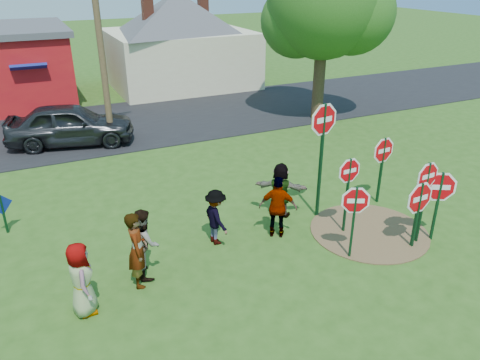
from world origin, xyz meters
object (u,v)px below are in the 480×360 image
Objects in this scene: leafy_tree at (326,8)px; stop_sign_d at (383,155)px; stop_sign_b at (323,132)px; person_a at (81,279)px; stop_sign_c at (426,185)px; stop_sign_a at (355,207)px; utility_pole at (100,39)px; suv at (70,124)px; person_b at (137,250)px.

stop_sign_d is at bearing -112.21° from leafy_tree.
person_a is (-6.77, -1.44, -1.75)m from stop_sign_b.
stop_sign_b is 10.10m from leafy_tree.
stop_sign_d is (0.61, 2.28, -0.11)m from stop_sign_c.
stop_sign_a is 2.06m from stop_sign_c.
person_a is at bearing -104.32° from utility_pole.
leafy_tree is at bearing -82.32° from suv.
stop_sign_b is 0.72× the size of suv.
leafy_tree is at bearing 62.54° from stop_sign_d.
leafy_tree is (3.33, 8.15, 3.45)m from stop_sign_d.
person_a is (-6.31, 0.71, -0.59)m from stop_sign_a.
stop_sign_c is 2.37m from stop_sign_d.
stop_sign_d is at bearing -9.54° from stop_sign_b.
person_a is 1.37m from person_b.
stop_sign_c reaches higher than suv.
person_b is (-5.02, 1.18, -0.50)m from stop_sign_a.
stop_sign_a reaches higher than person_b.
stop_sign_c is 1.31× the size of person_b.
suv is at bearing 15.64° from person_b.
person_b reaches higher than person_a.
leafy_tree reaches higher than person_b.
stop_sign_b is 11.00m from suv.
stop_sign_d is (2.65, 2.10, 0.15)m from stop_sign_a.
stop_sign_a is 1.12× the size of person_b.
stop_sign_b is 7.14m from person_a.
person_a is at bearing 169.76° from stop_sign_c.
leafy_tree is at bearing 85.38° from stop_sign_a.
person_a is (-8.34, 0.89, -0.85)m from stop_sign_c.
stop_sign_c is 0.31× the size of leafy_tree.
utility_pole reaches higher than stop_sign_c.
stop_sign_c is 13.70m from suv.
leafy_tree is (5.52, 8.10, 2.44)m from stop_sign_b.
stop_sign_a reaches higher than person_a.
person_b is at bearing -69.83° from person_a.
leafy_tree is at bearing -51.89° from person_a.
person_b is 0.24× the size of leafy_tree.
utility_pole is (2.54, 9.97, 3.37)m from person_a.
stop_sign_b reaches higher than stop_sign_a.
person_a is at bearing 124.54° from person_b.
utility_pole is at bearing 108.16° from stop_sign_b.
person_b is (-5.48, -0.98, -1.66)m from stop_sign_b.
person_b is at bearing 164.98° from stop_sign_c.
utility_pole is 9.79m from leafy_tree.
person_a is at bearing -176.44° from stop_sign_d.
person_a is 10.77m from suv.
utility_pole is (-5.80, 10.86, 2.52)m from stop_sign_c.
leafy_tree reaches higher than stop_sign_b.
utility_pole is at bearing -14.04° from person_a.
stop_sign_c reaches higher than person_b.
leafy_tree is (11.18, -1.17, 4.14)m from suv.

